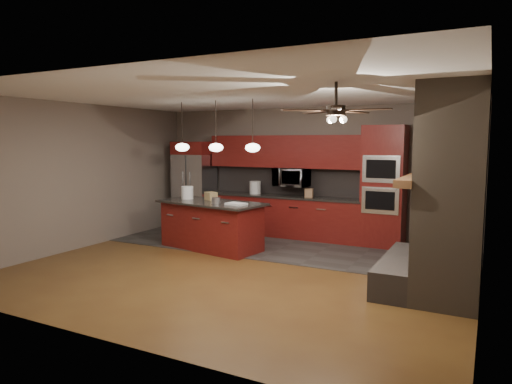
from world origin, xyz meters
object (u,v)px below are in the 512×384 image
Objects in this scene: paint_can at (216,200)px; counter_box at (309,193)px; paint_tray at (236,204)px; oven_tower at (384,187)px; refrigerator at (195,185)px; white_bucket at (187,193)px; kitchen_island at (211,225)px; cardboard_box at (211,196)px; counter_bucket at (255,187)px; microwave at (292,177)px.

counter_box is (1.14, 1.85, 0.02)m from paint_can.
oven_tower is at bearing 50.65° from paint_tray.
white_bucket is at bearing -60.15° from refrigerator.
counter_box is at bearing 0.62° from refrigerator.
oven_tower is 14.22× the size of paint_can.
oven_tower is 3.44m from kitchen_island.
white_bucket is 0.72× the size of paint_tray.
white_bucket is 0.51m from cardboard_box.
cardboard_box is 1.51m from counter_bucket.
counter_box is at bearing -178.41° from oven_tower.
paint_tray is 1.98m from counter_box.
oven_tower is 2.94m from paint_tray.
cardboard_box is at bearing -98.08° from counter_bucket.
cardboard_box is (-0.81, 0.40, 0.06)m from paint_tray.
paint_tray is at bearing -72.63° from counter_bucket.
kitchen_island is at bearing -138.19° from counter_box.
cardboard_box is (-0.15, 0.23, 0.53)m from kitchen_island.
oven_tower is at bearing -1.66° from microwave.
paint_tray is 1.99m from counter_bucket.
oven_tower reaches higher than refrigerator.
paint_tray is at bearing 2.84° from cardboard_box.
kitchen_island is 12.24× the size of counter_box.
oven_tower is at bearing -0.15° from counter_bucket.
white_bucket is 1.06× the size of cardboard_box.
microwave is at bearing 70.30° from paint_can.
paint_tray is 1.49× the size of cardboard_box.
microwave is at bearing 3.08° from refrigerator.
paint_tray is at bearing -120.12° from counter_box.
kitchen_island is at bearing -91.94° from counter_bucket.
refrigerator is at bearing 163.47° from cardboard_box.
microwave is at bearing 3.32° from counter_bucket.
microwave is at bearing 178.34° from oven_tower.
oven_tower is 1.07× the size of kitchen_island.
paint_can is (-2.67, -1.89, -0.22)m from oven_tower.
counter_bucket is (-0.86, -0.05, -0.26)m from microwave.
kitchen_island is 7.85× the size of counter_bucket.
white_bucket is 1.53× the size of paint_can.
refrigerator is at bearing -179.04° from oven_tower.
paint_can is 0.70× the size of cardboard_box.
microwave is at bearing 46.16° from white_bucket.
white_bucket is at bearing 177.20° from paint_tray.
microwave is at bearing 92.69° from paint_tray.
oven_tower reaches higher than microwave.
oven_tower reaches higher than counter_box.
counter_bucket is (-2.84, 0.01, -0.15)m from oven_tower.
refrigerator is 1.58m from counter_bucket.
kitchen_island is at bearing -47.28° from refrigerator.
refrigerator reaches higher than counter_box.
cardboard_box is at bearing -124.81° from microwave.
counter_bucket reaches higher than paint_can.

